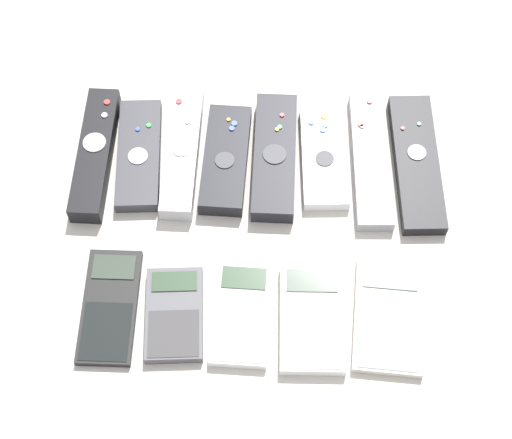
% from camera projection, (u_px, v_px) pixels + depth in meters
% --- Properties ---
extents(ground_plane, '(3.00, 3.00, 0.00)m').
position_uv_depth(ground_plane, '(255.00, 246.00, 1.06)').
color(ground_plane, beige).
extents(remote_0, '(0.04, 0.19, 0.03)m').
position_uv_depth(remote_0, '(95.00, 154.00, 1.11)').
color(remote_0, black).
rests_on(remote_0, ground_plane).
extents(remote_1, '(0.06, 0.17, 0.02)m').
position_uv_depth(remote_1, '(139.00, 155.00, 1.12)').
color(remote_1, '#333338').
rests_on(remote_1, ground_plane).
extents(remote_2, '(0.04, 0.19, 0.03)m').
position_uv_depth(remote_2, '(182.00, 152.00, 1.11)').
color(remote_2, '#B7B7BC').
rests_on(remote_2, ground_plane).
extents(remote_3, '(0.06, 0.16, 0.03)m').
position_uv_depth(remote_3, '(226.00, 159.00, 1.11)').
color(remote_3, black).
rests_on(remote_3, ground_plane).
extents(remote_4, '(0.06, 0.18, 0.03)m').
position_uv_depth(remote_4, '(275.00, 157.00, 1.11)').
color(remote_4, black).
rests_on(remote_4, ground_plane).
extents(remote_5, '(0.06, 0.15, 0.02)m').
position_uv_depth(remote_5, '(324.00, 157.00, 1.11)').
color(remote_5, white).
rests_on(remote_5, ground_plane).
extents(remote_6, '(0.05, 0.21, 0.02)m').
position_uv_depth(remote_6, '(371.00, 159.00, 1.11)').
color(remote_6, gray).
rests_on(remote_6, ground_plane).
extents(remote_7, '(0.07, 0.21, 0.02)m').
position_uv_depth(remote_7, '(416.00, 163.00, 1.11)').
color(remote_7, black).
rests_on(remote_7, ground_plane).
extents(calculator_0, '(0.06, 0.15, 0.01)m').
position_uv_depth(calculator_0, '(110.00, 306.00, 1.01)').
color(calculator_0, black).
rests_on(calculator_0, ground_plane).
extents(calculator_1, '(0.07, 0.12, 0.02)m').
position_uv_depth(calculator_1, '(174.00, 314.00, 1.01)').
color(calculator_1, '#4C4C51').
rests_on(calculator_1, ground_plane).
extents(calculator_2, '(0.07, 0.13, 0.01)m').
position_uv_depth(calculator_2, '(241.00, 314.00, 1.01)').
color(calculator_2, silver).
rests_on(calculator_2, ground_plane).
extents(calculator_3, '(0.08, 0.14, 0.02)m').
position_uv_depth(calculator_3, '(312.00, 319.00, 1.00)').
color(calculator_3, silver).
rests_on(calculator_3, ground_plane).
extents(calculator_4, '(0.09, 0.15, 0.01)m').
position_uv_depth(calculator_4, '(389.00, 316.00, 1.01)').
color(calculator_4, beige).
rests_on(calculator_4, ground_plane).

